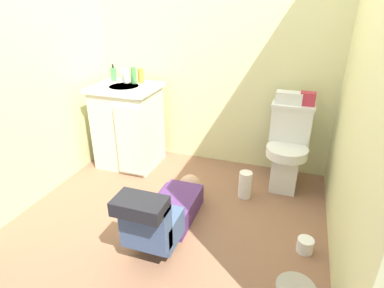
% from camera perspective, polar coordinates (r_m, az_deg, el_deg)
% --- Properties ---
extents(ground_plane, '(2.82, 2.97, 0.04)m').
position_cam_1_polar(ground_plane, '(2.66, -3.03, -12.22)').
color(ground_plane, '#8A5F46').
extents(wall_back, '(2.48, 0.08, 2.40)m').
position_cam_1_polar(wall_back, '(3.12, 3.81, 17.80)').
color(wall_back, beige).
rests_on(wall_back, ground_plane).
extents(wall_left, '(0.08, 1.97, 2.40)m').
position_cam_1_polar(wall_left, '(2.84, -27.60, 14.48)').
color(wall_left, beige).
rests_on(wall_left, ground_plane).
extents(wall_right, '(0.08, 1.97, 2.40)m').
position_cam_1_polar(wall_right, '(2.03, 30.06, 10.85)').
color(wall_right, beige).
rests_on(wall_right, ground_plane).
extents(toilet, '(0.36, 0.46, 0.75)m').
position_cam_1_polar(toilet, '(2.93, 16.73, -0.74)').
color(toilet, silver).
rests_on(toilet, ground_plane).
extents(vanity_cabinet, '(0.60, 0.53, 0.82)m').
position_cam_1_polar(vanity_cabinet, '(3.23, -11.30, 3.29)').
color(vanity_cabinet, beige).
rests_on(vanity_cabinet, ground_plane).
extents(faucet, '(0.02, 0.02, 0.10)m').
position_cam_1_polar(faucet, '(3.22, -10.74, 11.70)').
color(faucet, silver).
rests_on(faucet, vanity_cabinet).
extents(person_plumber, '(0.39, 1.06, 0.52)m').
position_cam_1_polar(person_plumber, '(2.34, -4.73, -11.99)').
color(person_plumber, '#512D6B').
rests_on(person_plumber, ground_plane).
extents(tissue_box, '(0.22, 0.11, 0.10)m').
position_cam_1_polar(tissue_box, '(2.86, 17.00, 7.97)').
color(tissue_box, silver).
rests_on(tissue_box, toilet).
extents(toiletry_bag, '(0.12, 0.09, 0.11)m').
position_cam_1_polar(toiletry_bag, '(2.86, 20.02, 7.65)').
color(toiletry_bag, '#B22D3F').
rests_on(toiletry_bag, toilet).
extents(soap_dispenser, '(0.06, 0.06, 0.17)m').
position_cam_1_polar(soap_dispenser, '(3.30, -13.88, 12.03)').
color(soap_dispenser, '#4B9651').
rests_on(soap_dispenser, vanity_cabinet).
extents(bottle_clear, '(0.05, 0.05, 0.12)m').
position_cam_1_polar(bottle_clear, '(3.26, -12.14, 11.96)').
color(bottle_clear, silver).
rests_on(bottle_clear, vanity_cabinet).
extents(bottle_white, '(0.06, 0.06, 0.12)m').
position_cam_1_polar(bottle_white, '(3.20, -11.67, 11.72)').
color(bottle_white, silver).
rests_on(bottle_white, vanity_cabinet).
extents(bottle_green, '(0.05, 0.05, 0.16)m').
position_cam_1_polar(bottle_green, '(3.16, -10.41, 12.01)').
color(bottle_green, '#499949').
rests_on(bottle_green, vanity_cabinet).
extents(bottle_amber, '(0.06, 0.06, 0.14)m').
position_cam_1_polar(bottle_amber, '(3.17, -9.15, 11.96)').
color(bottle_amber, gold).
rests_on(bottle_amber, vanity_cabinet).
extents(paper_towel_roll, '(0.11, 0.11, 0.24)m').
position_cam_1_polar(paper_towel_roll, '(2.78, 9.49, -7.21)').
color(paper_towel_roll, white).
rests_on(paper_towel_roll, ground_plane).
extents(toilet_paper_roll, '(0.11, 0.11, 0.10)m').
position_cam_1_polar(toilet_paper_roll, '(2.39, 19.60, -16.72)').
color(toilet_paper_roll, white).
rests_on(toilet_paper_roll, ground_plane).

